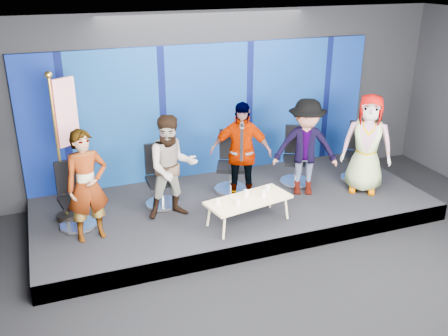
{
  "coord_description": "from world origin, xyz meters",
  "views": [
    {
      "loc": [
        -3.05,
        -5.05,
        4.25
      ],
      "look_at": [
        -0.23,
        2.4,
        1.01
      ],
      "focal_mm": 40.0,
      "sensor_mm": 36.0,
      "label": 1
    }
  ],
  "objects": [
    {
      "name": "mug_e",
      "position": [
        0.34,
        1.83,
        0.78
      ],
      "size": [
        0.09,
        0.09,
        0.1
      ],
      "primitive_type": "cylinder",
      "color": "silver",
      "rests_on": "coffee_table"
    },
    {
      "name": "room_walls",
      "position": [
        0.0,
        0.0,
        2.43
      ],
      "size": [
        10.02,
        8.02,
        3.51
      ],
      "color": "black",
      "rests_on": "ground"
    },
    {
      "name": "panelist_d",
      "position": [
        1.33,
        2.36,
        1.2
      ],
      "size": [
        1.34,
        1.09,
        1.8
      ],
      "primitive_type": "imported",
      "rotation": [
        0.0,
        0.0,
        -0.43
      ],
      "color": "black",
      "rests_on": "riser"
    },
    {
      "name": "riser",
      "position": [
        0.0,
        2.5,
        0.15
      ],
      "size": [
        7.0,
        3.0,
        0.3
      ],
      "primitive_type": "cube",
      "color": "black",
      "rests_on": "ground"
    },
    {
      "name": "chair_e",
      "position": [
        2.66,
        2.55,
        0.68
      ],
      "size": [
        0.9,
        0.9,
        1.14
      ],
      "rotation": [
        0.0,
        0.0,
        -0.64
      ],
      "color": "silver",
      "rests_on": "riser"
    },
    {
      "name": "panelist_a",
      "position": [
        -2.56,
        2.07,
        1.18
      ],
      "size": [
        0.7,
        0.52,
        1.76
      ],
      "primitive_type": "imported",
      "rotation": [
        0.0,
        0.0,
        0.16
      ],
      "color": "black",
      "rests_on": "riser"
    },
    {
      "name": "chair_c",
      "position": [
        0.13,
        2.97,
        0.67
      ],
      "size": [
        0.85,
        0.85,
        1.14
      ],
      "rotation": [
        0.0,
        0.0,
        -0.42
      ],
      "color": "silver",
      "rests_on": "riser"
    },
    {
      "name": "panelist_c",
      "position": [
        0.11,
        2.46,
        1.22
      ],
      "size": [
        1.17,
        0.85,
        1.84
      ],
      "primitive_type": "imported",
      "rotation": [
        0.0,
        0.0,
        -0.42
      ],
      "color": "black",
      "rests_on": "riser"
    },
    {
      "name": "chair_b",
      "position": [
        -1.25,
        2.83,
        0.66
      ],
      "size": [
        0.63,
        0.63,
        1.09
      ],
      "rotation": [
        0.0,
        0.0,
        -0.02
      ],
      "color": "silver",
      "rests_on": "riser"
    },
    {
      "name": "ground",
      "position": [
        0.0,
        0.0,
        0.0
      ],
      "size": [
        10.0,
        10.0,
        0.0
      ],
      "primitive_type": "plane",
      "color": "black",
      "rests_on": "ground"
    },
    {
      "name": "mug_a",
      "position": [
        -0.62,
        1.65,
        0.78
      ],
      "size": [
        0.08,
        0.08,
        0.09
      ],
      "primitive_type": "cylinder",
      "color": "silver",
      "rests_on": "coffee_table"
    },
    {
      "name": "chair_a",
      "position": [
        -2.73,
        2.55,
        0.66
      ],
      "size": [
        0.7,
        0.7,
        1.09
      ],
      "rotation": [
        0.0,
        0.0,
        0.16
      ],
      "color": "silver",
      "rests_on": "riser"
    },
    {
      "name": "mug_b",
      "position": [
        -0.32,
        1.53,
        0.78
      ],
      "size": [
        0.08,
        0.08,
        0.09
      ],
      "primitive_type": "cylinder",
      "color": "silver",
      "rests_on": "coffee_table"
    },
    {
      "name": "mug_c",
      "position": [
        -0.07,
        1.77,
        0.78
      ],
      "size": [
        0.09,
        0.09,
        0.11
      ],
      "primitive_type": "cylinder",
      "color": "silver",
      "rests_on": "coffee_table"
    },
    {
      "name": "panelist_e",
      "position": [
        2.45,
        2.08,
        1.23
      ],
      "size": [
        1.08,
        1.01,
        1.85
      ],
      "primitive_type": "imported",
      "rotation": [
        0.0,
        0.0,
        -0.64
      ],
      "color": "black",
      "rests_on": "riser"
    },
    {
      "name": "flag_stand",
      "position": [
        -2.77,
        2.88,
        1.62
      ],
      "size": [
        0.54,
        0.39,
        2.49
      ],
      "rotation": [
        0.0,
        0.0,
        0.56
      ],
      "color": "black",
      "rests_on": "riser"
    },
    {
      "name": "backdrop",
      "position": [
        0.0,
        3.95,
        1.6
      ],
      "size": [
        7.0,
        0.08,
        2.6
      ],
      "primitive_type": "cube",
      "color": "navy",
      "rests_on": "riser"
    },
    {
      "name": "chair_d",
      "position": [
        1.44,
        2.86,
        0.67
      ],
      "size": [
        0.83,
        0.83,
        1.11
      ],
      "rotation": [
        0.0,
        0.0,
        -0.43
      ],
      "color": "silver",
      "rests_on": "riser"
    },
    {
      "name": "mug_d",
      "position": [
        0.19,
        1.65,
        0.78
      ],
      "size": [
        0.09,
        0.09,
        0.11
      ],
      "primitive_type": "cylinder",
      "color": "silver",
      "rests_on": "coffee_table"
    },
    {
      "name": "coffee_table",
      "position": [
        -0.08,
        1.66,
        0.7
      ],
      "size": [
        1.49,
        0.86,
        0.43
      ],
      "rotation": [
        0.0,
        0.0,
        0.2
      ],
      "color": "tan",
      "rests_on": "riser"
    },
    {
      "name": "panelist_b",
      "position": [
        -1.17,
        2.33,
        1.18
      ],
      "size": [
        0.87,
        0.69,
        1.77
      ],
      "primitive_type": "imported",
      "rotation": [
        0.0,
        0.0,
        -0.02
      ],
      "color": "black",
      "rests_on": "riser"
    }
  ]
}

